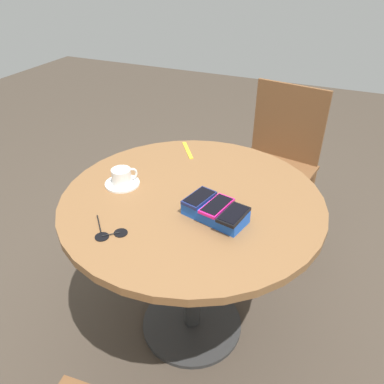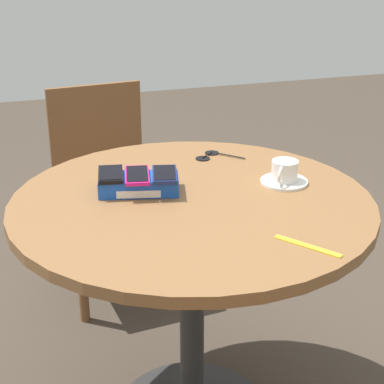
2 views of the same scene
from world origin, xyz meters
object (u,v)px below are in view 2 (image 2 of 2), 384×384
(round_table, at_px, (192,243))
(coffee_cup, at_px, (285,171))
(phone_magenta, at_px, (137,175))
(saucer, at_px, (284,182))
(sunglasses, at_px, (210,156))
(chair_near_window, at_px, (107,187))
(lanyard_strap, at_px, (308,246))
(phone_box, at_px, (139,184))
(phone_black, at_px, (111,174))
(phone_navy, at_px, (165,174))

(round_table, height_order, coffee_cup, coffee_cup)
(phone_magenta, distance_m, saucer, 0.41)
(sunglasses, height_order, chair_near_window, chair_near_window)
(sunglasses, relative_size, chair_near_window, 0.18)
(phone_magenta, bearing_deg, lanyard_strap, -54.91)
(lanyard_strap, bearing_deg, phone_magenta, 125.09)
(round_table, height_order, phone_box, phone_box)
(phone_magenta, distance_m, sunglasses, 0.36)
(saucer, relative_size, chair_near_window, 0.16)
(phone_magenta, bearing_deg, round_table, -33.87)
(chair_near_window, bearing_deg, lanyard_strap, -78.15)
(sunglasses, bearing_deg, phone_black, -151.26)
(phone_box, distance_m, phone_navy, 0.08)
(round_table, bearing_deg, phone_magenta, 146.13)
(saucer, relative_size, sunglasses, 0.91)
(phone_magenta, relative_size, chair_near_window, 0.17)
(coffee_cup, height_order, sunglasses, coffee_cup)
(phone_black, height_order, sunglasses, phone_black)
(saucer, bearing_deg, lanyard_strap, -107.00)
(lanyard_strap, distance_m, sunglasses, 0.64)
(phone_magenta, relative_size, phone_navy, 1.04)
(phone_box, distance_m, lanyard_strap, 0.51)
(chair_near_window, bearing_deg, phone_black, -98.47)
(coffee_cup, bearing_deg, round_table, -174.22)
(phone_box, height_order, phone_navy, phone_navy)
(phone_box, bearing_deg, lanyard_strap, -55.48)
(saucer, height_order, coffee_cup, coffee_cup)
(coffee_cup, bearing_deg, chair_near_window, 113.45)
(phone_magenta, bearing_deg, phone_box, 35.62)
(phone_magenta, distance_m, phone_navy, 0.07)
(phone_box, xyz_separation_m, saucer, (0.40, -0.06, -0.02))
(round_table, xyz_separation_m, coffee_cup, (0.28, 0.03, 0.17))
(phone_magenta, xyz_separation_m, chair_near_window, (0.04, 0.77, -0.34))
(phone_black, distance_m, lanyard_strap, 0.58)
(saucer, xyz_separation_m, chair_near_window, (-0.36, 0.83, -0.30))
(phone_box, bearing_deg, saucer, -8.21)
(phone_box, xyz_separation_m, phone_magenta, (-0.00, -0.00, 0.03))
(phone_box, xyz_separation_m, coffee_cup, (0.40, -0.06, 0.02))
(phone_black, distance_m, phone_navy, 0.14)
(phone_magenta, relative_size, saucer, 1.06)
(round_table, relative_size, phone_navy, 7.13)
(round_table, relative_size, lanyard_strap, 5.84)
(phone_box, xyz_separation_m, chair_near_window, (0.04, 0.77, -0.32))
(phone_navy, height_order, sunglasses, phone_navy)
(coffee_cup, height_order, chair_near_window, chair_near_window)
(phone_black, relative_size, phone_magenta, 0.93)
(phone_box, height_order, phone_black, phone_black)
(phone_magenta, relative_size, coffee_cup, 1.57)
(phone_black, bearing_deg, coffee_cup, -9.98)
(saucer, xyz_separation_m, sunglasses, (-0.13, 0.27, -0.00))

